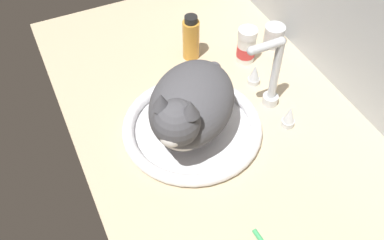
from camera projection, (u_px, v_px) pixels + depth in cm
name	position (u px, v px, depth cm)	size (l,w,h in cm)	color
countertop	(207.00, 111.00, 112.26)	(110.20, 68.68, 3.00)	#CCB793
backsplash_wall	(336.00, 19.00, 108.76)	(110.20, 2.40, 38.95)	#B2B7BC
sink_basin	(192.00, 127.00, 104.88)	(34.00, 34.00, 2.91)	white
faucet	(271.00, 81.00, 105.85)	(19.75, 10.80, 21.13)	silver
cat	(189.00, 107.00, 96.81)	(31.62, 31.33, 18.68)	#4C4C51
pill_bottle	(246.00, 46.00, 119.65)	(5.25, 5.25, 10.58)	white
metal_jar	(274.00, 36.00, 125.60)	(5.95, 5.95, 6.32)	#B2B5BA
amber_bottle	(191.00, 38.00, 119.66)	(4.72, 4.72, 13.53)	gold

